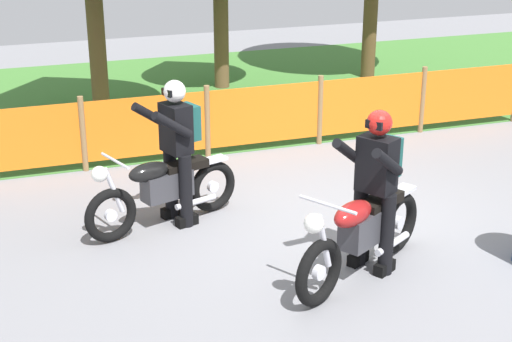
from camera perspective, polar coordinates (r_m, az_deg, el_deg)
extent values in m
cube|color=gray|center=(8.97, 6.77, -4.09)|extent=(24.00, 24.00, 0.02)
cube|color=#427A33|center=(14.40, -3.85, 5.73)|extent=(24.00, 6.65, 0.01)
cylinder|color=olive|center=(10.65, -12.70, 2.69)|extent=(0.08, 0.08, 1.05)
cylinder|color=olive|center=(10.95, -3.63, 3.68)|extent=(0.08, 0.08, 1.05)
cylinder|color=olive|center=(11.52, 4.76, 4.52)|extent=(0.08, 0.08, 1.05)
cylinder|color=olive|center=(12.31, 12.24, 5.18)|extent=(0.08, 0.08, 1.05)
cube|color=orange|center=(10.59, -17.39, 2.25)|extent=(1.66, 0.02, 0.85)
cube|color=orange|center=(10.76, -8.11, 3.30)|extent=(1.66, 0.02, 0.85)
cube|color=orange|center=(11.20, 0.67, 4.22)|extent=(1.66, 0.02, 0.85)
cube|color=orange|center=(11.88, 8.63, 4.96)|extent=(1.66, 0.02, 0.85)
cube|color=orange|center=(12.77, 15.62, 5.54)|extent=(1.66, 0.02, 0.85)
cylinder|color=brown|center=(12.82, -11.67, 8.76)|extent=(0.28, 0.28, 2.32)
cylinder|color=brown|center=(14.65, -2.60, 10.11)|extent=(0.28, 0.28, 2.05)
cylinder|color=brown|center=(15.53, 8.50, 11.54)|extent=(0.28, 0.28, 2.59)
torus|color=black|center=(8.55, -10.72, -3.25)|extent=(0.62, 0.30, 0.62)
cylinder|color=silver|center=(8.55, -10.72, -3.25)|extent=(0.15, 0.10, 0.14)
torus|color=black|center=(9.19, -3.21, -1.16)|extent=(0.62, 0.30, 0.62)
cylinder|color=silver|center=(9.19, -3.21, -1.16)|extent=(0.15, 0.10, 0.14)
cube|color=#38383D|center=(8.81, -6.60, -1.05)|extent=(0.63, 0.41, 0.31)
ellipsoid|color=black|center=(8.63, -7.92, -0.06)|extent=(0.55, 0.38, 0.21)
cube|color=black|center=(8.86, -5.32, 0.42)|extent=(0.59, 0.38, 0.10)
cube|color=silver|center=(9.07, -3.25, 0.84)|extent=(0.38, 0.26, 0.04)
cylinder|color=silver|center=(8.47, -10.50, -1.41)|extent=(0.23, 0.12, 0.55)
sphere|color=white|center=(8.32, -11.54, -0.23)|extent=(0.22, 0.22, 0.18)
cylinder|color=silver|center=(8.37, -10.41, 0.75)|extent=(0.22, 0.56, 0.03)
cylinder|color=silver|center=(8.94, -4.49, -2.29)|extent=(0.53, 0.24, 0.07)
torus|color=black|center=(7.22, 4.69, -7.51)|extent=(0.63, 0.44, 0.66)
cylinder|color=silver|center=(7.22, 4.69, -7.51)|extent=(0.16, 0.13, 0.14)
torus|color=black|center=(8.33, 10.52, -3.78)|extent=(0.63, 0.44, 0.66)
cylinder|color=silver|center=(8.33, 10.52, -3.78)|extent=(0.16, 0.13, 0.14)
cube|color=#38383D|center=(7.72, 8.10, -4.15)|extent=(0.66, 0.53, 0.33)
ellipsoid|color=maroon|center=(7.44, 7.20, -3.16)|extent=(0.59, 0.49, 0.23)
cube|color=black|center=(7.84, 9.18, -2.22)|extent=(0.61, 0.49, 0.10)
cube|color=silver|center=(8.18, 10.69, -1.48)|extent=(0.40, 0.33, 0.04)
cylinder|color=silver|center=(7.13, 5.05, -5.20)|extent=(0.24, 0.17, 0.59)
sphere|color=white|center=(6.90, 4.32, -3.90)|extent=(0.26, 0.26, 0.19)
cylinder|color=silver|center=(7.01, 5.34, -2.51)|extent=(0.35, 0.55, 0.03)
cylinder|color=silver|center=(8.00, 10.08, -5.32)|extent=(0.53, 0.35, 0.07)
cylinder|color=black|center=(8.78, -5.23, -1.48)|extent=(0.19, 0.19, 0.86)
cube|color=black|center=(8.92, -5.15, -3.68)|extent=(0.28, 0.19, 0.12)
cylinder|color=black|center=(9.03, -6.34, -0.87)|extent=(0.19, 0.19, 0.86)
cube|color=black|center=(9.17, -6.25, -3.02)|extent=(0.28, 0.19, 0.12)
cube|color=black|center=(8.66, -5.96, 3.19)|extent=(0.34, 0.42, 0.56)
cylinder|color=black|center=(8.36, -6.22, 3.40)|extent=(0.49, 0.25, 0.38)
cylinder|color=black|center=(8.72, -7.77, 4.07)|extent=(0.49, 0.25, 0.38)
sphere|color=white|center=(8.54, -6.06, 5.90)|extent=(0.32, 0.32, 0.25)
cube|color=black|center=(8.49, -6.64, 5.79)|extent=(0.09, 0.18, 0.08)
cube|color=#194C47|center=(8.74, -5.03, 3.65)|extent=(0.24, 0.32, 0.40)
cylinder|color=black|center=(7.80, 9.67, -4.66)|extent=(0.21, 0.21, 0.86)
cube|color=black|center=(7.97, 9.51, -7.06)|extent=(0.28, 0.23, 0.12)
cylinder|color=black|center=(7.95, 7.69, -4.04)|extent=(0.21, 0.21, 0.86)
cube|color=black|center=(8.11, 7.57, -6.41)|extent=(0.28, 0.23, 0.12)
cube|color=black|center=(7.60, 8.96, 0.50)|extent=(0.39, 0.43, 0.56)
cylinder|color=black|center=(7.31, 9.74, 0.64)|extent=(0.47, 0.33, 0.38)
cylinder|color=black|center=(7.53, 6.87, 1.39)|extent=(0.47, 0.33, 0.38)
sphere|color=red|center=(7.47, 9.14, 3.56)|extent=(0.34, 0.34, 0.25)
cube|color=black|center=(7.39, 8.74, 3.38)|extent=(0.12, 0.17, 0.08)
cube|color=#194C47|center=(7.73, 9.64, 1.11)|extent=(0.28, 0.32, 0.40)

